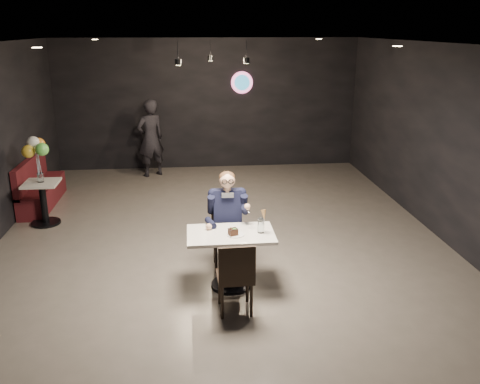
{
  "coord_description": "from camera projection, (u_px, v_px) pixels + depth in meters",
  "views": [
    {
      "loc": [
        -0.44,
        -7.41,
        3.23
      ],
      "look_at": [
        0.21,
        -0.9,
        1.09
      ],
      "focal_mm": 38.0,
      "sensor_mm": 36.0,
      "label": 1
    }
  ],
  "objects": [
    {
      "name": "chair_near",
      "position": [
        235.0,
        275.0,
        5.94
      ],
      "size": [
        0.43,
        0.47,
        0.92
      ],
      "primitive_type": "cube",
      "rotation": [
        0.0,
        0.0,
        0.03
      ],
      "color": "black",
      "rests_on": "floor"
    },
    {
      "name": "floor",
      "position": [
        221.0,
        240.0,
        8.06
      ],
      "size": [
        9.0,
        9.0,
        0.0
      ],
      "primitive_type": "plane",
      "color": "#6B6259",
      "rests_on": "ground"
    },
    {
      "name": "passerby",
      "position": [
        151.0,
        138.0,
        11.31
      ],
      "size": [
        0.75,
        0.67,
        1.72
      ],
      "primitive_type": "imported",
      "rotation": [
        0.0,
        0.0,
        3.67
      ],
      "color": "black",
      "rests_on": "floor"
    },
    {
      "name": "dessert_plate",
      "position": [
        235.0,
        235.0,
        6.34
      ],
      "size": [
        0.22,
        0.22,
        0.01
      ],
      "primitive_type": "cylinder",
      "color": "white",
      "rests_on": "main_table"
    },
    {
      "name": "side_table",
      "position": [
        44.0,
        205.0,
        8.63
      ],
      "size": [
        0.56,
        0.56,
        0.7
      ],
      "primitive_type": "cube",
      "color": "white",
      "rests_on": "floor"
    },
    {
      "name": "booth_bench",
      "position": [
        41.0,
        182.0,
        9.51
      ],
      "size": [
        0.45,
        1.81,
        0.91
      ],
      "primitive_type": "cube",
      "color": "#47110F",
      "rests_on": "floor"
    },
    {
      "name": "wall_sign",
      "position": [
        242.0,
        83.0,
        11.74
      ],
      "size": [
        0.5,
        0.06,
        0.5
      ],
      "primitive_type": null,
      "color": "pink",
      "rests_on": "floor"
    },
    {
      "name": "balloon_bunch",
      "position": [
        38.0,
        155.0,
        8.36
      ],
      "size": [
        0.39,
        0.39,
        0.64
      ],
      "primitive_type": "cube",
      "color": "gold",
      "rests_on": "balloon_vase"
    },
    {
      "name": "sundae_glass",
      "position": [
        261.0,
        226.0,
        6.39
      ],
      "size": [
        0.08,
        0.08,
        0.19
      ],
      "primitive_type": "cylinder",
      "color": "silver",
      "rests_on": "main_table"
    },
    {
      "name": "seated_man",
      "position": [
        227.0,
        219.0,
        6.94
      ],
      "size": [
        0.6,
        0.8,
        1.44
      ],
      "primitive_type": "cube",
      "color": "black",
      "rests_on": "floor"
    },
    {
      "name": "main_table",
      "position": [
        231.0,
        260.0,
        6.52
      ],
      "size": [
        1.1,
        0.7,
        0.75
      ],
      "primitive_type": "cube",
      "color": "white",
      "rests_on": "floor"
    },
    {
      "name": "mint_leaf",
      "position": [
        235.0,
        229.0,
        6.29
      ],
      "size": [
        0.06,
        0.04,
        0.01
      ],
      "primitive_type": "ellipsoid",
      "color": "#398D2E",
      "rests_on": "cake_slice"
    },
    {
      "name": "balloon_vase",
      "position": [
        40.0,
        178.0,
        8.48
      ],
      "size": [
        0.1,
        0.1,
        0.16
      ],
      "primitive_type": "cylinder",
      "color": "silver",
      "rests_on": "side_table"
    },
    {
      "name": "chair_far",
      "position": [
        227.0,
        237.0,
        7.02
      ],
      "size": [
        0.42,
        0.46,
        0.92
      ],
      "primitive_type": "cube",
      "color": "black",
      "rests_on": "floor"
    },
    {
      "name": "pendant_lights",
      "position": [
        212.0,
        47.0,
        9.06
      ],
      "size": [
        1.4,
        1.2,
        0.36
      ],
      "primitive_type": "cube",
      "color": "black",
      "rests_on": "floor"
    },
    {
      "name": "wafer_cone",
      "position": [
        264.0,
        215.0,
        6.32
      ],
      "size": [
        0.08,
        0.08,
        0.13
      ],
      "primitive_type": "cone",
      "rotation": [
        0.0,
        0.0,
        0.26
      ],
      "color": "tan",
      "rests_on": "sundae_glass"
    },
    {
      "name": "cake_slice",
      "position": [
        233.0,
        232.0,
        6.31
      ],
      "size": [
        0.13,
        0.12,
        0.07
      ],
      "primitive_type": "cube",
      "rotation": [
        0.0,
        0.0,
        0.35
      ],
      "color": "black",
      "rests_on": "dessert_plate"
    }
  ]
}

